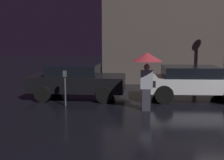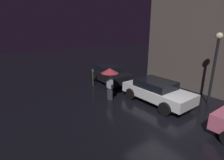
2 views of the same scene
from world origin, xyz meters
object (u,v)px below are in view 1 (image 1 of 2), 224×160
Objects in this scene: parked_car_black at (77,80)px; parking_meter at (65,84)px; pedestrian_with_umbrella at (147,64)px; parked_car_white at (193,81)px.

parked_car_black reaches higher than parking_meter.
parking_meter is (-2.97, 0.50, -0.81)m from pedestrian_with_umbrella.
pedestrian_with_umbrella is 1.54× the size of parking_meter.
parking_meter is at bearing -93.96° from parked_car_black.
parked_car_white is 2.11× the size of pedestrian_with_umbrella.
parked_car_black is 4.82m from parked_car_white.
parked_car_black is 0.93× the size of parked_car_white.
pedestrian_with_umbrella is (2.82, -1.94, 0.88)m from parked_car_black.
pedestrian_with_umbrella is at bearing -135.92° from parked_car_white.
parked_car_white reaches higher than parking_meter.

